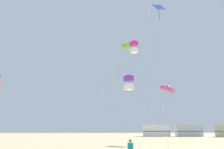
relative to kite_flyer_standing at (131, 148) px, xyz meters
The scene contains 9 objects.
kite_flyer_standing is the anchor object (origin of this frame).
kite_diamond_scarlet 14.76m from the kite_flyer_standing, 88.42° to the left, with size 1.87×1.90×9.69m.
kite_tube_rainbow 17.40m from the kite_flyer_standing, 62.66° to the left, with size 2.61×3.08×7.96m.
kite_box_violet 5.33m from the kite_flyer_standing, 82.76° to the left, with size 2.94×2.94×5.96m.
kite_tube_lime 14.08m from the kite_flyer_standing, 80.88° to the left, with size 3.04×3.39×12.04m.
kite_box_magenta 10.43m from the kite_flyer_standing, 75.83° to the left, with size 2.23×2.23×10.19m.
kite_diamond_blue 11.13m from the kite_flyer_standing, 27.83° to the left, with size 1.48×1.48×12.04m.
rv_van_white 41.36m from the kite_flyer_standing, 72.78° to the left, with size 6.49×2.48×2.80m.
rv_van_silver 43.92m from the kite_flyer_standing, 62.37° to the left, with size 6.45×2.36×2.80m.
Camera 1 is at (-1.09, -7.17, 1.76)m, focal length 33.18 mm.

